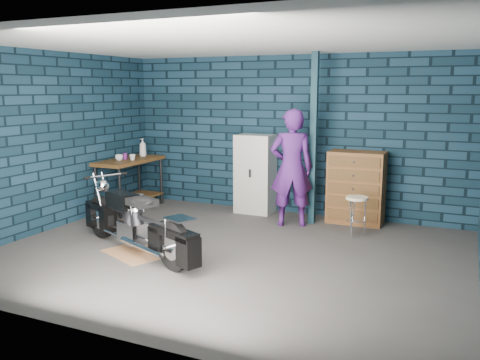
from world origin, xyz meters
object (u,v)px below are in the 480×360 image
Objects in this scene: motorcycle at (136,218)px; person at (291,168)px; storage_bin at (127,203)px; shop_stool at (356,216)px; workbench at (130,184)px; tool_chest at (356,188)px; locker at (255,174)px.

person reaches higher than motorcycle.
shop_stool is (4.01, 0.12, 0.14)m from storage_bin.
workbench is 2.92× the size of storage_bin.
person reaches higher than tool_chest.
person is at bearing 5.57° from storage_bin.
locker reaches higher than shop_stool.
person is 1.35× the size of locker.
motorcycle is 2.79m from locker.
locker reaches higher than workbench.
shop_stool is (2.46, 2.00, -0.18)m from motorcycle.
workbench is at bearing 179.71° from shop_stool.
person is at bearing -147.98° from tool_chest.
storage_bin is 3.96m from tool_chest.
workbench is 1.21× the size of tool_chest.
tool_chest is at bearing -171.72° from person.
shop_stool is at bearing -77.11° from tool_chest.
storage_bin is (0.02, -0.14, -0.31)m from workbench.
storage_bin is 0.35× the size of locker.
locker is (2.12, 0.71, 0.23)m from workbench.
motorcycle reaches higher than shop_stool.
storage_bin is 2.33m from locker.
person is 3.06m from storage_bin.
person is 1.04m from locker.
workbench is 0.76× the size of person.
locker is at bearing -57.30° from person.
storage_bin is 0.41× the size of tool_chest.
person is at bearing 80.97° from motorcycle.
locker is 2.32× the size of shop_stool.
person is (1.39, 2.16, 0.44)m from motorcycle.
person is 1.11m from tool_chest.
motorcycle is (1.57, -2.02, 0.02)m from workbench.
workbench is 0.34m from storage_bin.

